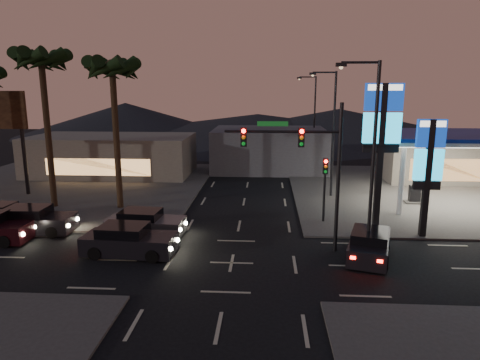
# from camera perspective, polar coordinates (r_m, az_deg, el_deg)

# --- Properties ---
(ground) EXTENTS (140.00, 140.00, 0.00)m
(ground) POSITION_cam_1_polar(r_m,az_deg,el_deg) (22.15, -1.13, -11.00)
(ground) COLOR black
(ground) RESTS_ON ground
(corner_lot_ne) EXTENTS (24.00, 24.00, 0.12)m
(corner_lot_ne) POSITION_cam_1_polar(r_m,az_deg,el_deg) (39.96, 24.44, -1.46)
(corner_lot_ne) COLOR #47443F
(corner_lot_ne) RESTS_ON ground
(corner_lot_nw) EXTENTS (24.00, 24.00, 0.12)m
(corner_lot_nw) POSITION_cam_1_polar(r_m,az_deg,el_deg) (41.29, -21.92, -0.83)
(corner_lot_nw) COLOR #47443F
(corner_lot_nw) RESTS_ON ground
(gas_station) EXTENTS (12.20, 8.20, 5.47)m
(gas_station) POSITION_cam_1_polar(r_m,az_deg,el_deg) (35.51, 27.40, 4.93)
(gas_station) COLOR silver
(gas_station) RESTS_ON ground
(convenience_store) EXTENTS (10.00, 6.00, 4.00)m
(convenience_store) POSITION_cam_1_polar(r_m,az_deg,el_deg) (44.90, 24.82, 2.43)
(convenience_store) COLOR #726B5B
(convenience_store) RESTS_ON ground
(pylon_sign_tall) EXTENTS (2.20, 0.35, 9.00)m
(pylon_sign_tall) POSITION_cam_1_polar(r_m,az_deg,el_deg) (26.78, 18.40, 6.58)
(pylon_sign_tall) COLOR black
(pylon_sign_tall) RESTS_ON ground
(pylon_sign_short) EXTENTS (1.60, 0.35, 7.00)m
(pylon_sign_short) POSITION_cam_1_polar(r_m,az_deg,el_deg) (26.79, 23.86, 2.41)
(pylon_sign_short) COLOR black
(pylon_sign_short) RESTS_ON ground
(traffic_signal_mast) EXTENTS (6.10, 0.39, 8.00)m
(traffic_signal_mast) POSITION_cam_1_polar(r_m,az_deg,el_deg) (22.65, 8.76, 3.17)
(traffic_signal_mast) COLOR black
(traffic_signal_mast) RESTS_ON ground
(pedestal_signal) EXTENTS (0.32, 0.39, 4.30)m
(pedestal_signal) POSITION_cam_1_polar(r_m,az_deg,el_deg) (28.14, 11.26, 0.05)
(pedestal_signal) COLOR black
(pedestal_signal) RESTS_ON ground
(streetlight_near) EXTENTS (2.14, 0.25, 10.00)m
(streetlight_near) POSITION_cam_1_polar(r_m,az_deg,el_deg) (22.10, 16.91, 3.85)
(streetlight_near) COLOR black
(streetlight_near) RESTS_ON ground
(streetlight_mid) EXTENTS (2.14, 0.25, 10.00)m
(streetlight_mid) POSITION_cam_1_polar(r_m,az_deg,el_deg) (34.80, 12.06, 6.95)
(streetlight_mid) COLOR black
(streetlight_mid) RESTS_ON ground
(streetlight_far) EXTENTS (2.14, 0.25, 10.00)m
(streetlight_far) POSITION_cam_1_polar(r_m,az_deg,el_deg) (48.66, 9.67, 8.45)
(streetlight_far) COLOR black
(streetlight_far) RESTS_ON ground
(palm_a) EXTENTS (4.41, 4.41, 10.86)m
(palm_a) POSITION_cam_1_polar(r_m,az_deg,el_deg) (31.66, -16.62, 12.96)
(palm_a) COLOR black
(palm_a) RESTS_ON ground
(palm_b) EXTENTS (4.41, 4.41, 11.46)m
(palm_b) POSITION_cam_1_polar(r_m,az_deg,el_deg) (33.69, -24.91, 13.20)
(palm_b) COLOR black
(palm_b) RESTS_ON ground
(building_far_west) EXTENTS (16.00, 8.00, 4.00)m
(building_far_west) POSITION_cam_1_polar(r_m,az_deg,el_deg) (45.60, -16.64, 3.18)
(building_far_west) COLOR #726B5B
(building_far_west) RESTS_ON ground
(building_far_mid) EXTENTS (12.00, 9.00, 4.40)m
(building_far_mid) POSITION_cam_1_polar(r_m,az_deg,el_deg) (46.75, 3.90, 4.12)
(building_far_mid) COLOR #4C4C51
(building_far_mid) RESTS_ON ground
(hill_left) EXTENTS (40.00, 40.00, 6.00)m
(hill_left) POSITION_cam_1_polar(r_m,az_deg,el_deg) (84.80, -14.95, 7.88)
(hill_left) COLOR black
(hill_left) RESTS_ON ground
(hill_right) EXTENTS (50.00, 50.00, 5.00)m
(hill_right) POSITION_cam_1_polar(r_m,az_deg,el_deg) (81.63, 13.03, 7.48)
(hill_right) COLOR black
(hill_right) RESTS_ON ground
(hill_center) EXTENTS (60.00, 60.00, 4.00)m
(hill_center) POSITION_cam_1_polar(r_m,az_deg,el_deg) (80.59, 2.35, 7.36)
(hill_center) COLOR black
(hill_center) RESTS_ON ground
(car_lane_a_front) EXTENTS (5.08, 2.36, 1.62)m
(car_lane_a_front) POSITION_cam_1_polar(r_m,az_deg,el_deg) (23.71, -14.65, -7.87)
(car_lane_a_front) COLOR black
(car_lane_a_front) RESTS_ON ground
(car_lane_b_front) EXTENTS (4.83, 2.30, 1.54)m
(car_lane_b_front) POSITION_cam_1_polar(r_m,az_deg,el_deg) (26.54, -12.56, -5.68)
(car_lane_b_front) COLOR slate
(car_lane_b_front) RESTS_ON ground
(car_lane_b_mid) EXTENTS (5.06, 2.24, 1.63)m
(car_lane_b_mid) POSITION_cam_1_polar(r_m,az_deg,el_deg) (29.23, -25.94, -4.90)
(car_lane_b_mid) COLOR black
(car_lane_b_mid) RESTS_ON ground
(car_lane_b_rear) EXTENTS (4.47, 2.05, 1.43)m
(car_lane_b_rear) POSITION_cam_1_polar(r_m,az_deg,el_deg) (31.79, -29.35, -4.11)
(car_lane_b_rear) COLOR black
(car_lane_b_rear) RESTS_ON ground
(suv_station) EXTENTS (3.15, 4.91, 1.53)m
(suv_station) POSITION_cam_1_polar(r_m,az_deg,el_deg) (23.61, 16.89, -8.19)
(suv_station) COLOR black
(suv_station) RESTS_ON ground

